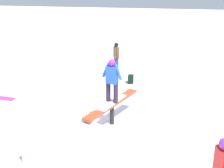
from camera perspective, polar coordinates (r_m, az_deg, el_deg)
name	(u,v)px	position (r m, az deg, el deg)	size (l,w,h in m)	color
ground_plane	(112,124)	(9.72, 0.00, -7.26)	(60.00, 60.00, 0.00)	white
rail_feature	(112,106)	(9.46, 0.00, -3.99)	(2.53, 1.32, 0.71)	black
snow_kicker_ramp	(69,145)	(8.16, -7.85, -10.98)	(1.80, 1.50, 0.58)	white
main_rider_on_rail	(112,82)	(9.16, 0.00, 0.40)	(1.39, 0.75, 1.36)	silver
bystander_brown	(116,55)	(14.37, 0.79, 5.24)	(0.56, 0.34, 1.36)	navy
backpack_on_snow	(131,79)	(13.03, 3.44, 0.88)	(0.30, 0.22, 0.34)	black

